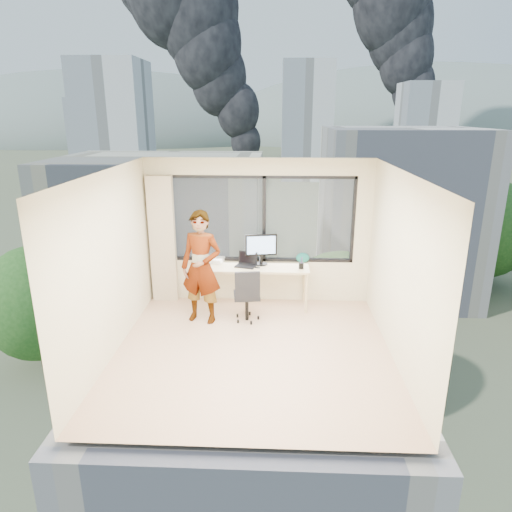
# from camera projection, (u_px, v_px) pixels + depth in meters

# --- Properties ---
(floor) EXTENTS (4.00, 4.00, 0.01)m
(floor) POSITION_uv_depth(u_px,v_px,m) (253.00, 352.00, 6.64)
(floor) COLOR tan
(floor) RESTS_ON ground
(ceiling) EXTENTS (4.00, 4.00, 0.01)m
(ceiling) POSITION_uv_depth(u_px,v_px,m) (252.00, 172.00, 5.85)
(ceiling) COLOR white
(ceiling) RESTS_ON ground
(wall_front) EXTENTS (4.00, 0.01, 2.60)m
(wall_front) POSITION_uv_depth(u_px,v_px,m) (242.00, 336.00, 4.34)
(wall_front) COLOR beige
(wall_front) RESTS_ON ground
(wall_left) EXTENTS (0.01, 4.00, 2.60)m
(wall_left) POSITION_uv_depth(u_px,v_px,m) (110.00, 265.00, 6.33)
(wall_left) COLOR beige
(wall_left) RESTS_ON ground
(wall_right) EXTENTS (0.01, 4.00, 2.60)m
(wall_right) POSITION_uv_depth(u_px,v_px,m) (400.00, 270.00, 6.16)
(wall_right) COLOR beige
(wall_right) RESTS_ON ground
(window_wall) EXTENTS (3.30, 0.16, 1.55)m
(window_wall) POSITION_uv_depth(u_px,v_px,m) (261.00, 219.00, 8.08)
(window_wall) COLOR black
(window_wall) RESTS_ON ground
(curtain) EXTENTS (0.45, 0.14, 2.30)m
(curtain) POSITION_uv_depth(u_px,v_px,m) (163.00, 240.00, 8.15)
(curtain) COLOR beige
(curtain) RESTS_ON floor
(desk) EXTENTS (1.80, 0.60, 0.75)m
(desk) POSITION_uv_depth(u_px,v_px,m) (258.00, 286.00, 8.10)
(desk) COLOR beige
(desk) RESTS_ON floor
(chair) EXTENTS (0.54, 0.54, 0.94)m
(chair) POSITION_uv_depth(u_px,v_px,m) (247.00, 294.00, 7.52)
(chair) COLOR black
(chair) RESTS_ON floor
(person) EXTENTS (0.77, 0.60, 1.87)m
(person) POSITION_uv_depth(u_px,v_px,m) (201.00, 267.00, 7.37)
(person) COLOR #2D2D33
(person) RESTS_ON floor
(monitor) EXTENTS (0.58, 0.22, 0.56)m
(monitor) POSITION_uv_depth(u_px,v_px,m) (261.00, 249.00, 8.01)
(monitor) COLOR black
(monitor) RESTS_ON desk
(game_console) EXTENTS (0.38, 0.34, 0.08)m
(game_console) POSITION_uv_depth(u_px,v_px,m) (214.00, 260.00, 8.22)
(game_console) COLOR white
(game_console) RESTS_ON desk
(laptop) EXTENTS (0.43, 0.45, 0.22)m
(laptop) POSITION_uv_depth(u_px,v_px,m) (246.00, 260.00, 7.95)
(laptop) COLOR black
(laptop) RESTS_ON desk
(cellphone) EXTENTS (0.11, 0.08, 0.01)m
(cellphone) POSITION_uv_depth(u_px,v_px,m) (257.00, 267.00, 7.92)
(cellphone) COLOR black
(cellphone) RESTS_ON desk
(pen_cup) EXTENTS (0.10, 0.10, 0.11)m
(pen_cup) POSITION_uv_depth(u_px,v_px,m) (301.00, 266.00, 7.86)
(pen_cup) COLOR black
(pen_cup) RESTS_ON desk
(handbag) EXTENTS (0.25, 0.16, 0.18)m
(handbag) POSITION_uv_depth(u_px,v_px,m) (303.00, 258.00, 8.16)
(handbag) COLOR #0D514C
(handbag) RESTS_ON desk
(exterior_ground) EXTENTS (400.00, 400.00, 0.04)m
(exterior_ground) POSITION_uv_depth(u_px,v_px,m) (276.00, 178.00, 125.15)
(exterior_ground) COLOR #515B3D
(exterior_ground) RESTS_ON ground
(near_bldg_a) EXTENTS (16.00, 12.00, 14.00)m
(near_bldg_a) POSITION_uv_depth(u_px,v_px,m) (164.00, 243.00, 37.71)
(near_bldg_a) COLOR beige
(near_bldg_a) RESTS_ON exterior_ground
(near_bldg_b) EXTENTS (14.00, 13.00, 16.00)m
(near_bldg_b) POSITION_uv_depth(u_px,v_px,m) (396.00, 213.00, 44.12)
(near_bldg_b) COLOR silver
(near_bldg_b) RESTS_ON exterior_ground
(far_tower_a) EXTENTS (14.00, 14.00, 28.00)m
(far_tower_a) POSITION_uv_depth(u_px,v_px,m) (115.00, 129.00, 98.63)
(far_tower_a) COLOR silver
(far_tower_a) RESTS_ON exterior_ground
(far_tower_b) EXTENTS (13.00, 13.00, 30.00)m
(far_tower_b) POSITION_uv_depth(u_px,v_px,m) (306.00, 122.00, 120.28)
(far_tower_b) COLOR silver
(far_tower_b) RESTS_ON exterior_ground
(far_tower_c) EXTENTS (15.00, 15.00, 26.00)m
(far_tower_c) POSITION_uv_depth(u_px,v_px,m) (424.00, 127.00, 138.33)
(far_tower_c) COLOR silver
(far_tower_c) RESTS_ON exterior_ground
(far_tower_d) EXTENTS (16.00, 14.00, 22.00)m
(far_tower_d) POSITION_uv_depth(u_px,v_px,m) (98.00, 132.00, 153.00)
(far_tower_d) COLOR silver
(far_tower_d) RESTS_ON exterior_ground
(hill_a) EXTENTS (288.00, 216.00, 90.00)m
(hill_a) POSITION_uv_depth(u_px,v_px,m) (107.00, 138.00, 320.84)
(hill_a) COLOR slate
(hill_a) RESTS_ON exterior_ground
(hill_b) EXTENTS (300.00, 220.00, 96.00)m
(hill_b) POSITION_uv_depth(u_px,v_px,m) (423.00, 139.00, 311.32)
(hill_b) COLOR slate
(hill_b) RESTS_ON exterior_ground
(tree_a) EXTENTS (7.00, 7.00, 8.00)m
(tree_a) POSITION_uv_depth(u_px,v_px,m) (38.00, 315.00, 31.30)
(tree_a) COLOR #1F4E1A
(tree_a) RESTS_ON exterior_ground
(tree_b) EXTENTS (7.60, 7.60, 9.00)m
(tree_b) POSITION_uv_depth(u_px,v_px,m) (338.00, 343.00, 26.47)
(tree_b) COLOR #1F4E1A
(tree_b) RESTS_ON exterior_ground
(tree_c) EXTENTS (8.40, 8.40, 10.00)m
(tree_c) POSITION_uv_depth(u_px,v_px,m) (488.00, 239.00, 46.50)
(tree_c) COLOR #1F4E1A
(tree_c) RESTS_ON exterior_ground
(smoke_plume_b) EXTENTS (30.00, 18.00, 70.00)m
(smoke_plume_b) POSITION_uv_depth(u_px,v_px,m) (436.00, 41.00, 158.03)
(smoke_plume_b) COLOR black
(smoke_plume_b) RESTS_ON exterior_ground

